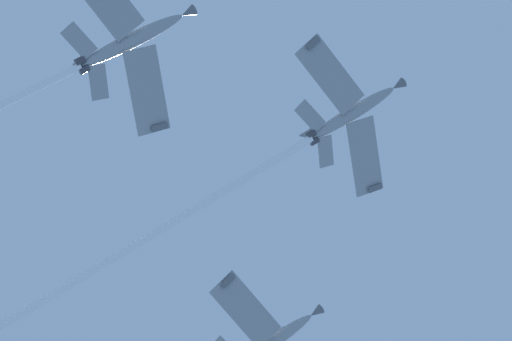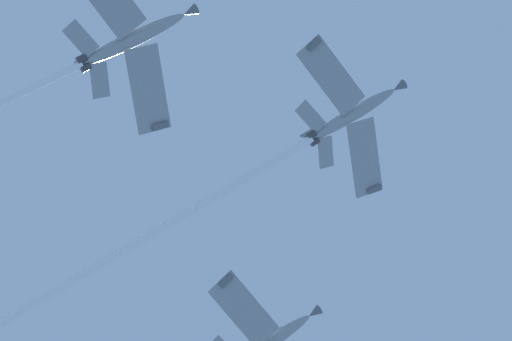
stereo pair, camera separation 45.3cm
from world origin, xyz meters
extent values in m
ellipsoid|color=gray|center=(19.18, 12.34, 111.39)|extent=(2.91, 11.41, 6.67)
cone|color=#595E60|center=(18.49, 6.42, 114.44)|extent=(1.42, 2.10, 1.80)
ellipsoid|color=black|center=(19.00, 10.76, 112.88)|extent=(1.33, 3.00, 2.08)
cube|color=gray|center=(24.53, 12.39, 110.94)|extent=(9.35, 4.42, 1.82)
cube|color=#595E60|center=(28.64, 12.23, 110.91)|extent=(0.91, 1.73, 0.93)
cube|color=gray|center=(14.00, 13.62, 110.94)|extent=(9.58, 6.26, 1.82)
cube|color=#595E60|center=(9.96, 14.42, 110.91)|extent=(1.24, 1.80, 0.93)
cube|color=gray|center=(21.97, 16.50, 109.12)|extent=(3.86, 2.35, 0.96)
cube|color=gray|center=(17.44, 17.03, 109.12)|extent=(3.97, 3.03, 0.96)
cube|color=#595E60|center=(19.76, 17.22, 110.46)|extent=(0.58, 3.41, 3.59)
cylinder|color=#38383D|center=(20.23, 17.38, 108.67)|extent=(0.94, 1.34, 1.17)
cylinder|color=#38383D|center=(19.33, 17.48, 108.67)|extent=(0.94, 1.34, 1.17)
cylinder|color=white|center=(21.99, 36.24, 98.99)|extent=(5.31, 37.78, 19.97)
cone|color=#595E60|center=(39.47, 22.83, 105.69)|extent=(1.42, 2.10, 1.81)
ellipsoid|color=black|center=(39.97, 27.14, 104.05)|extent=(1.33, 2.99, 2.11)
cube|color=gray|center=(34.96, 29.96, 102.06)|extent=(9.57, 6.23, 1.87)
cube|color=#595E60|center=(30.92, 30.75, 102.03)|extent=(1.23, 1.78, 0.95)
ellipsoid|color=gray|center=(2.19, 31.85, 101.86)|extent=(2.55, 11.37, 6.75)
cone|color=#595E60|center=(1.69, 25.93, 104.96)|extent=(1.36, 2.07, 1.80)
ellipsoid|color=black|center=(2.06, 30.27, 103.37)|extent=(1.24, 2.97, 2.09)
cube|color=gray|center=(7.53, 32.06, 101.41)|extent=(9.41, 4.68, 1.84)
cube|color=#595E60|center=(11.64, 32.04, 101.37)|extent=(0.95, 1.74, 0.94)
cube|color=gray|center=(4.84, 36.08, 99.55)|extent=(3.89, 2.45, 0.97)
cube|color=gray|center=(0.30, 36.46, 99.55)|extent=(3.97, 2.94, 0.97)
cube|color=#595E60|center=(2.61, 36.74, 100.89)|extent=(0.47, 3.43, 3.59)
cylinder|color=#38383D|center=(3.07, 36.89, 99.10)|extent=(0.90, 1.32, 1.17)
cylinder|color=#38383D|center=(2.18, 36.97, 99.10)|extent=(0.90, 1.32, 1.17)
camera|label=1|loc=(-15.21, 13.32, 1.89)|focal=70.29mm
camera|label=2|loc=(-15.34, 13.75, 1.89)|focal=70.29mm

